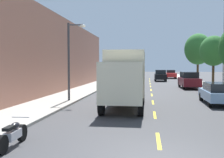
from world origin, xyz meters
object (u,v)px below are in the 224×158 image
Objects in this scene: street_tree_third at (214,51)px; parked_wagon_teal at (130,74)px; moving_black_sedan at (160,75)px; parked_sedan_white at (123,77)px; parked_wagon_navy at (116,81)px; parked_wagon_sky at (218,93)px; street_lamp at (71,55)px; delivery_box_truck at (126,76)px; parked_motorcycle at (13,135)px; parked_suv_burgundy at (189,80)px; parked_pickup_red at (171,74)px; street_tree_farthest at (198,49)px.

street_tree_third reaches higher than parked_wagon_teal.
moving_black_sedan is (6.06, -11.93, 0.18)m from parked_wagon_teal.
parked_sedan_white is 0.95× the size of parked_wagon_navy.
moving_black_sedan is at bearing 66.22° from parked_wagon_navy.
street_tree_third is 10.60m from parked_wagon_sky.
street_lamp is 0.76× the size of delivery_box_truck.
street_lamp is 11.27m from parked_motorcycle.
parked_wagon_sky is 1.01× the size of parked_wagon_teal.
parked_wagon_navy is 24.66m from parked_motorcycle.
delivery_box_truck is 15.84m from parked_wagon_navy.
parked_wagon_navy is (1.63, 13.87, -2.66)m from street_lamp.
street_lamp is at bearing -92.41° from parked_wagon_teal.
parked_wagon_teal is 0.97× the size of parked_suv_burgundy.
parked_sedan_white is 10.65m from parked_wagon_navy.
parked_wagon_navy is (-8.80, -24.41, -0.02)m from parked_pickup_red.
street_lamp reaches higher than parked_wagon_sky.
parked_motorcycle is at bearing -99.66° from moving_black_sedan.
street_lamp is 24.72m from parked_sedan_white.
parked_pickup_red is 24.99m from parked_suv_burgundy.
parked_wagon_sky is at bearing -90.13° from parked_pickup_red.
parked_pickup_red is (6.30, 40.01, -1.18)m from delivery_box_truck.
street_tree_farthest is 31.93m from parked_motorcycle.
street_tree_farthest is 23.75m from parked_wagon_teal.
parked_motorcycle is (1.17, -10.79, -3.06)m from street_lamp.
parked_wagon_navy is at bearing 88.94° from parked_motorcycle.
parked_suv_burgundy is at bearing -90.14° from parked_pickup_red.
delivery_box_truck is 1.58× the size of parked_wagon_teal.
parked_motorcycle is at bearing -83.80° from street_lamp.
delivery_box_truck is 1.55× the size of moving_black_sedan.
parked_suv_burgundy is (6.24, 15.02, -1.02)m from delivery_box_truck.
parked_motorcycle is at bearing -108.05° from delivery_box_truck.
street_tree_farthest is at bearing 68.23° from delivery_box_truck.
parked_suv_burgundy is at bearing 89.88° from parked_wagon_sky.
delivery_box_truck is at bearing -84.48° from parked_sedan_white.
street_tree_farthest is 3.35× the size of parked_motorcycle.
delivery_box_truck is at bearing -80.92° from parked_wagon_navy.
parked_suv_burgundy is at bearing -3.83° from parked_wagon_navy.
delivery_box_truck is at bearing -111.77° from street_tree_farthest.
parked_wagon_navy is (-2.49, 15.60, -1.20)m from delivery_box_truck.
parked_wagon_navy is at bearing -109.82° from parked_pickup_red.
parked_wagon_sky is 27.56m from moving_black_sedan.
parked_wagon_sky is at bearing -70.15° from parked_sedan_white.
parked_motorcycle is at bearing -90.67° from parked_sedan_white.
street_tree_third is 2.74× the size of parked_motorcycle.
parked_motorcycle is (-9.19, -24.07, -0.58)m from parked_suv_burgundy.
parked_sedan_white is 14.26m from parked_suv_burgundy.
street_tree_farthest is 0.92× the size of delivery_box_truck.
street_tree_third is 0.76× the size of delivery_box_truck.
delivery_box_truck is 1.39× the size of parked_pickup_red.
street_tree_farthest is 1.22× the size of street_lamp.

